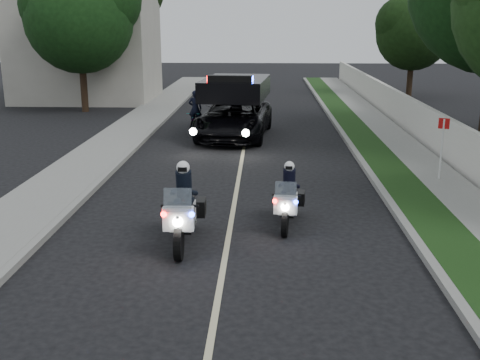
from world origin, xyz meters
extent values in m
plane|color=black|center=(0.00, 0.00, 0.00)|extent=(120.00, 120.00, 0.00)
cube|color=gray|center=(4.10, 10.00, 0.07)|extent=(0.20, 60.00, 0.15)
cube|color=#193814|center=(4.80, 10.00, 0.08)|extent=(1.20, 60.00, 0.16)
cube|color=gray|center=(6.10, 10.00, 0.08)|extent=(1.40, 60.00, 0.16)
cube|color=beige|center=(7.10, 10.00, 0.75)|extent=(0.22, 60.00, 1.50)
cube|color=gray|center=(-4.10, 10.00, 0.07)|extent=(0.20, 60.00, 0.15)
cube|color=gray|center=(-5.20, 10.00, 0.08)|extent=(2.00, 60.00, 0.16)
cube|color=#A8A396|center=(-10.00, 26.00, 3.50)|extent=(8.00, 6.00, 7.00)
cube|color=#BFB78C|center=(0.00, 10.00, 0.00)|extent=(0.12, 50.00, 0.01)
imported|color=black|center=(-0.47, 14.58, 0.00)|extent=(3.26, 6.09, 2.85)
imported|color=black|center=(-2.27, 15.93, 0.00)|extent=(0.75, 1.68, 0.85)
imported|color=black|center=(-2.27, 15.93, 0.00)|extent=(0.60, 0.42, 1.59)
camera|label=1|loc=(0.78, -9.25, 4.67)|focal=43.28mm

